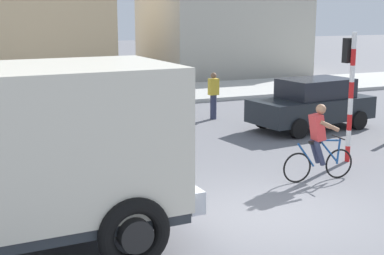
{
  "coord_description": "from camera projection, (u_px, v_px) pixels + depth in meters",
  "views": [
    {
      "loc": [
        -5.53,
        -8.3,
        3.7
      ],
      "look_at": [
        -0.77,
        2.5,
        1.2
      ],
      "focal_mm": 51.76,
      "sensor_mm": 36.0,
      "label": 1
    }
  ],
  "objects": [
    {
      "name": "ground_plane",
      "position": [
        283.0,
        212.0,
        10.38
      ],
      "size": [
        120.0,
        120.0,
        0.0
      ],
      "primitive_type": "plane",
      "color": "slate"
    },
    {
      "name": "sidewalk_far",
      "position": [
        94.0,
        98.0,
        23.34
      ],
      "size": [
        80.0,
        5.0,
        0.16
      ],
      "primitive_type": "cube",
      "color": "#ADADA8",
      "rests_on": "ground"
    },
    {
      "name": "truck_foreground",
      "position": [
        2.0,
        151.0,
        8.16
      ],
      "size": [
        5.51,
        3.0,
        2.9
      ],
      "color": "silver",
      "rests_on": "ground"
    },
    {
      "name": "cyclist",
      "position": [
        319.0,
        143.0,
        12.12
      ],
      "size": [
        1.73,
        0.51,
        1.72
      ],
      "color": "black",
      "rests_on": "ground"
    },
    {
      "name": "traffic_light_pole",
      "position": [
        350.0,
        79.0,
        13.49
      ],
      "size": [
        0.24,
        0.43,
        3.2
      ],
      "color": "red",
      "rests_on": "ground"
    },
    {
      "name": "car_red_near",
      "position": [
        312.0,
        104.0,
        17.51
      ],
      "size": [
        4.17,
        2.23,
        1.6
      ],
      "color": "#1E2328",
      "rests_on": "ground"
    },
    {
      "name": "pedestrian_near_kerb",
      "position": [
        213.0,
        95.0,
        19.1
      ],
      "size": [
        0.34,
        0.22,
        1.62
      ],
      "color": "#2D334C",
      "rests_on": "ground"
    },
    {
      "name": "building_corner_right",
      "position": [
        221.0,
        32.0,
        32.86
      ],
      "size": [
        8.48,
        7.41,
        4.92
      ],
      "color": "#B2AD9E",
      "rests_on": "ground"
    }
  ]
}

